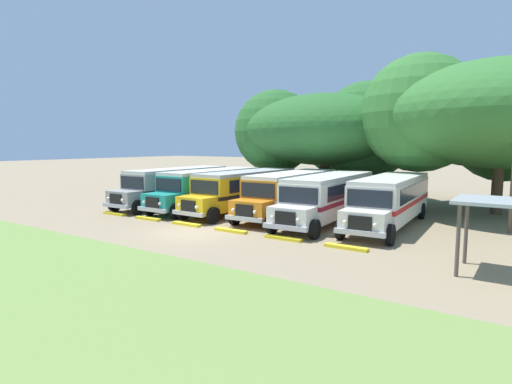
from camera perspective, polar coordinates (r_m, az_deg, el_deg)
The scene contains 16 objects.
ground_plane at distance 22.47m, azimuth -8.77°, elevation -5.52°, with size 220.00×220.00×0.00m, color #937F60.
parked_bus_slot_0 at distance 32.89m, azimuth -10.91°, elevation 1.03°, with size 2.94×10.87×2.82m.
parked_bus_slot_1 at distance 30.78m, azimuth -6.23°, elevation 0.74°, with size 2.85×10.86×2.82m.
parked_bus_slot_2 at distance 29.08m, azimuth -1.44°, elevation 0.44°, with size 2.77×10.85×2.82m.
parked_bus_slot_3 at distance 27.61m, azimuth 4.88°, elevation 0.10°, with size 3.10×10.89×2.82m.
parked_bus_slot_4 at distance 25.54m, azimuth 9.97°, elevation -0.50°, with size 3.10×10.89×2.82m.
parked_bus_slot_5 at distance 25.12m, azimuth 17.93°, elevation -0.83°, with size 3.15×10.90×2.82m.
curb_wheelstop_0 at distance 29.28m, azimuth -18.80°, elevation -2.84°, with size 2.00×0.36×0.15m, color yellow.
curb_wheelstop_1 at distance 26.78m, azimuth -14.58°, elevation -3.55°, with size 2.00×0.36×0.15m, color yellow.
curb_wheelstop_2 at distance 24.47m, azimuth -9.52°, elevation -4.37°, with size 2.00×0.36×0.15m, color yellow.
curb_wheelstop_3 at distance 22.38m, azimuth -3.46°, elevation -5.31°, with size 2.00×0.36×0.15m, color yellow.
curb_wheelstop_4 at distance 20.61m, azimuth 3.78°, elevation -6.34°, with size 2.00×0.36×0.15m, color yellow.
curb_wheelstop_5 at distance 19.22m, azimuth 12.24°, elevation -7.42°, with size 2.00×0.36×0.15m, color yellow.
broad_shade_tree at distance 37.06m, azimuth 10.04°, elevation 8.22°, with size 15.11×14.19×9.91m.
secondary_tree at distance 33.14m, azimuth 31.65°, elevation 8.93°, with size 18.57×16.81×11.84m.
waiting_shelter at distance 17.00m, azimuth 31.62°, elevation -1.91°, with size 3.60×2.60×2.72m.
Camera 1 is at (15.00, -16.07, 4.66)m, focal length 29.20 mm.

